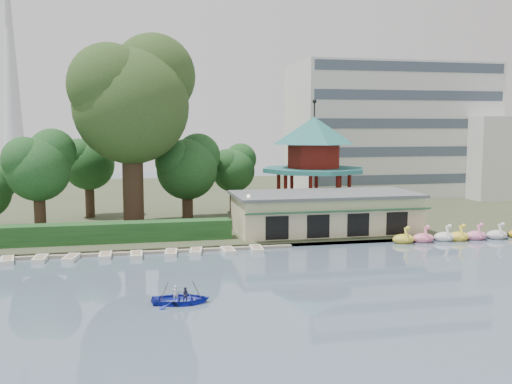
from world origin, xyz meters
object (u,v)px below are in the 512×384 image
object	(u,v)px
boathouse	(325,212)
pavilion	(314,156)
dock	(99,253)
big_tree	(133,96)
rowboat_with_passengers	(181,295)

from	to	relation	value
boathouse	pavilion	world-z (taller)	pavilion
boathouse	pavilion	size ratio (longest dim) A/B	1.38
dock	big_tree	xyz separation A→B (m)	(3.16, 10.99, 13.96)
dock	pavilion	size ratio (longest dim) A/B	2.52
boathouse	rowboat_with_passengers	size ratio (longest dim) A/B	3.47
dock	boathouse	world-z (taller)	boathouse
big_tree	rowboat_with_passengers	world-z (taller)	big_tree
dock	pavilion	xyz separation A→B (m)	(24.00, 14.80, 7.36)
dock	big_tree	bearing A→B (deg)	73.95
rowboat_with_passengers	boathouse	bearing A→B (deg)	50.87
dock	rowboat_with_passengers	size ratio (longest dim) A/B	6.34
pavilion	big_tree	size ratio (longest dim) A/B	0.66
rowboat_with_passengers	big_tree	bearing A→B (deg)	95.82
boathouse	big_tree	size ratio (longest dim) A/B	0.91
pavilion	rowboat_with_passengers	size ratio (longest dim) A/B	2.52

